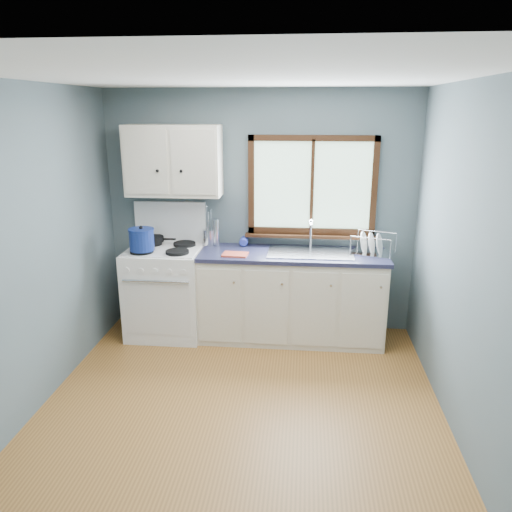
# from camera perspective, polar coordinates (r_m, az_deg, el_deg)

# --- Properties ---
(floor) EXTENTS (3.20, 3.60, 0.02)m
(floor) POSITION_cam_1_polar(r_m,az_deg,el_deg) (4.06, -2.06, -18.24)
(floor) COLOR #96622C
(floor) RESTS_ON ground
(ceiling) EXTENTS (3.20, 3.60, 0.02)m
(ceiling) POSITION_cam_1_polar(r_m,az_deg,el_deg) (3.34, -2.53, 20.08)
(ceiling) COLOR white
(ceiling) RESTS_ON wall_back
(wall_back) EXTENTS (3.20, 0.02, 2.50)m
(wall_back) POSITION_cam_1_polar(r_m,az_deg,el_deg) (5.24, 0.44, 4.94)
(wall_back) COLOR #536266
(wall_back) RESTS_ON ground
(wall_front) EXTENTS (3.20, 0.02, 2.50)m
(wall_front) POSITION_cam_1_polar(r_m,az_deg,el_deg) (1.88, -10.18, -17.78)
(wall_front) COLOR #536266
(wall_front) RESTS_ON ground
(wall_left) EXTENTS (0.02, 3.60, 2.50)m
(wall_left) POSITION_cam_1_polar(r_m,az_deg,el_deg) (4.04, -25.54, -0.24)
(wall_left) COLOR #536266
(wall_left) RESTS_ON ground
(wall_right) EXTENTS (0.02, 3.60, 2.50)m
(wall_right) POSITION_cam_1_polar(r_m,az_deg,el_deg) (3.65, 23.67, -1.68)
(wall_right) COLOR #536266
(wall_right) RESTS_ON ground
(gas_range) EXTENTS (0.76, 0.69, 1.36)m
(gas_range) POSITION_cam_1_polar(r_m,az_deg,el_deg) (5.30, -10.23, -3.71)
(gas_range) COLOR white
(gas_range) RESTS_ON floor
(base_cabinets) EXTENTS (1.85, 0.60, 0.88)m
(base_cabinets) POSITION_cam_1_polar(r_m,az_deg,el_deg) (5.15, 4.04, -5.06)
(base_cabinets) COLOR beige
(base_cabinets) RESTS_ON floor
(countertop) EXTENTS (1.89, 0.64, 0.04)m
(countertop) POSITION_cam_1_polar(r_m,az_deg,el_deg) (4.99, 4.15, 0.17)
(countertop) COLOR #181A31
(countertop) RESTS_ON base_cabinets
(sink) EXTENTS (0.84, 0.46, 0.44)m
(sink) POSITION_cam_1_polar(r_m,az_deg,el_deg) (5.00, 6.21, -0.33)
(sink) COLOR silver
(sink) RESTS_ON countertop
(window) EXTENTS (1.36, 0.10, 1.03)m
(window) POSITION_cam_1_polar(r_m,az_deg,el_deg) (5.14, 6.40, 7.17)
(window) COLOR #9EC6A8
(window) RESTS_ON wall_back
(upper_cabinets) EXTENTS (0.95, 0.35, 0.70)m
(upper_cabinets) POSITION_cam_1_polar(r_m,az_deg,el_deg) (5.12, -9.43, 10.69)
(upper_cabinets) COLOR beige
(upper_cabinets) RESTS_ON wall_back
(skillet) EXTENTS (0.39, 0.27, 0.05)m
(skillet) POSITION_cam_1_polar(r_m,az_deg,el_deg) (5.35, -11.85, 1.92)
(skillet) COLOR black
(skillet) RESTS_ON gas_range
(stockpot) EXTENTS (0.27, 0.27, 0.25)m
(stockpot) POSITION_cam_1_polar(r_m,az_deg,el_deg) (5.02, -12.94, 1.88)
(stockpot) COLOR navy
(stockpot) RESTS_ON gas_range
(utensil_crock) EXTENTS (0.13, 0.13, 0.42)m
(utensil_crock) POSITION_cam_1_polar(r_m,az_deg,el_deg) (5.25, -5.37, 2.17)
(utensil_crock) COLOR silver
(utensil_crock) RESTS_ON countertop
(thermos) EXTENTS (0.08, 0.08, 0.29)m
(thermos) POSITION_cam_1_polar(r_m,az_deg,el_deg) (5.20, -4.57, 2.69)
(thermos) COLOR silver
(thermos) RESTS_ON countertop
(soap_bottle) EXTENTS (0.10, 0.10, 0.23)m
(soap_bottle) POSITION_cam_1_polar(r_m,az_deg,el_deg) (5.15, -1.46, 2.28)
(soap_bottle) COLOR #2938A5
(soap_bottle) RESTS_ON countertop
(dish_towel) EXTENTS (0.26, 0.19, 0.02)m
(dish_towel) POSITION_cam_1_polar(r_m,az_deg,el_deg) (4.88, -2.39, 0.18)
(dish_towel) COLOR #C04532
(dish_towel) RESTS_ON countertop
(dish_rack) EXTENTS (0.49, 0.43, 0.21)m
(dish_rack) POSITION_cam_1_polar(r_m,az_deg,el_deg) (5.06, 13.15, 0.89)
(dish_rack) COLOR silver
(dish_rack) RESTS_ON countertop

